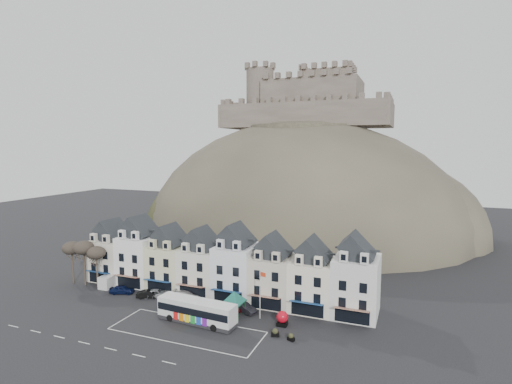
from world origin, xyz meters
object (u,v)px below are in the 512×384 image
at_px(red_buoy, 282,318).
at_px(car_navy, 122,290).
at_px(flagpole, 260,291).
at_px(car_black, 148,294).
at_px(bus_shelter, 234,297).
at_px(car_white, 186,296).
at_px(car_maroon, 230,307).
at_px(white_van, 112,280).
at_px(car_silver, 157,293).
at_px(car_charcoal, 243,307).
at_px(bus, 197,310).

relative_size(red_buoy, car_navy, 0.50).
distance_m(flagpole, car_black, 21.57).
bearing_deg(car_black, red_buoy, -118.51).
xyz_separation_m(bus_shelter, car_navy, (-22.74, 1.19, -2.35)).
height_order(flagpole, car_white, flagpole).
height_order(bus_shelter, red_buoy, bus_shelter).
bearing_deg(car_maroon, white_van, 77.77).
xyz_separation_m(flagpole, car_black, (-21.23, 0.64, -3.71)).
xyz_separation_m(bus_shelter, car_maroon, (-1.43, 1.36, -2.35)).
xyz_separation_m(car_silver, car_maroon, (14.40, -0.74, 0.07)).
relative_size(bus_shelter, car_black, 1.54).
distance_m(white_van, car_navy, 5.21).
bearing_deg(car_maroon, red_buoy, -107.61).
bearing_deg(white_van, car_navy, -30.14).
xyz_separation_m(bus_shelter, car_charcoal, (0.76, 1.90, -2.33)).
distance_m(bus, bus_shelter, 6.08).
height_order(car_silver, car_charcoal, car_charcoal).
distance_m(car_black, car_silver, 1.50).
bearing_deg(flagpole, white_van, 174.31).
relative_size(bus_shelter, car_white, 1.21).
relative_size(white_van, car_black, 1.25).
distance_m(white_van, car_charcoal, 28.11).
relative_size(car_navy, car_charcoal, 0.94).
relative_size(red_buoy, white_van, 0.43).
bearing_deg(car_maroon, car_black, 83.52).
relative_size(flagpole, car_white, 1.48).
bearing_deg(car_black, car_navy, 65.21).
relative_size(car_navy, car_black, 1.08).
distance_m(bus_shelter, car_charcoal, 3.10).
height_order(car_navy, car_maroon, car_navy).
bearing_deg(car_charcoal, bus, 161.78).
bearing_deg(bus, red_buoy, 21.47).
height_order(white_van, car_black, white_van).
xyz_separation_m(red_buoy, car_silver, (-23.86, 2.50, -0.44)).
bearing_deg(car_white, bus, -134.09).
bearing_deg(bus, flagpole, 33.81).
distance_m(flagpole, white_van, 31.81).
bearing_deg(flagpole, bus, -150.01).
distance_m(white_van, car_white, 16.89).
relative_size(flagpole, white_van, 1.51).
xyz_separation_m(white_van, car_black, (10.26, -2.49, -0.48)).
bearing_deg(red_buoy, bus, -162.35).
relative_size(bus, red_buoy, 5.80).
distance_m(red_buoy, car_white, 18.72).
height_order(bus, car_black, bus).
height_order(car_black, car_silver, same).
bearing_deg(bus, white_van, 164.82).
distance_m(red_buoy, flagpole, 5.12).
relative_size(bus_shelter, white_van, 1.24).
bearing_deg(flagpole, bus_shelter, -172.58).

